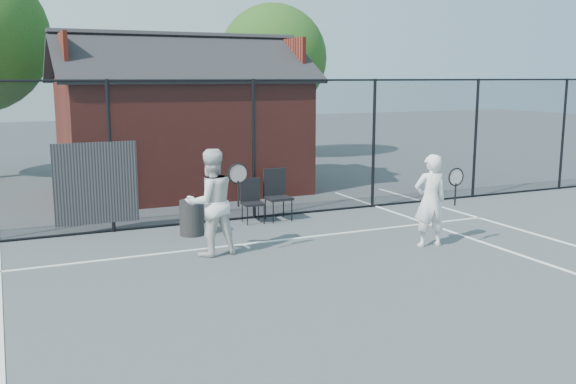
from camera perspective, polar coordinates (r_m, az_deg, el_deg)
name	(u,v)px	position (r m, az deg, el deg)	size (l,w,h in m)	color
ground	(317,294)	(9.21, 2.63, -9.06)	(80.00, 80.00, 0.00)	#494F54
court_lines	(366,326)	(8.13, 6.95, -11.77)	(11.02, 18.00, 0.01)	white
fence	(195,155)	(13.35, -8.29, 3.25)	(22.04, 3.00, 3.00)	black
clubhouse	(182,131)	(17.39, -9.44, 5.34)	(6.50, 4.36, 4.19)	maroon
tree_right	(273,59)	(24.18, -1.35, 11.78)	(3.97, 3.97, 5.70)	#322514
player_front	(430,200)	(11.82, 12.55, -0.73)	(0.78, 0.61, 1.69)	white
player_back	(211,202)	(11.04, -6.87, -0.92)	(1.03, 0.77, 1.84)	silver
chair_left	(253,202)	(13.49, -3.13, -0.86)	(0.44, 0.46, 0.91)	black
chair_right	(278,196)	(13.69, -0.86, -0.33)	(0.52, 0.54, 1.08)	black
waste_bin	(192,218)	(12.59, -8.55, -2.28)	(0.47, 0.47, 0.68)	black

